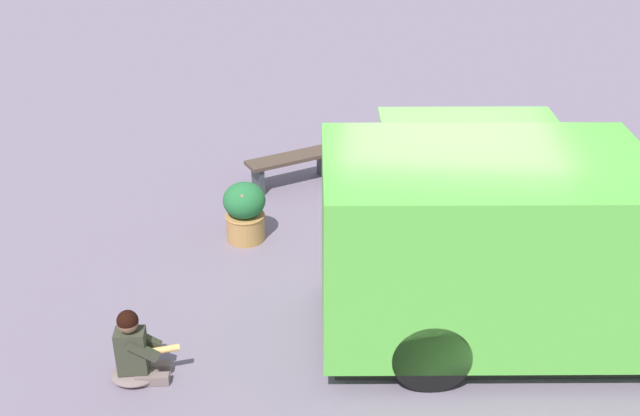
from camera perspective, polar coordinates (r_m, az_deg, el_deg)
ground_plane at (r=10.23m, az=8.59°, el=-5.74°), size 40.00×40.00×0.00m
food_truck at (r=9.05m, az=15.73°, el=-3.21°), size 5.20×2.96×2.24m
person_customer at (r=8.67m, az=-13.42°, el=-10.24°), size 0.79×0.51×0.88m
planter_flowering_near at (r=11.01m, az=-5.55°, el=-0.21°), size 0.60×0.60×0.88m
planter_flowering_far at (r=13.16m, az=8.09°, el=4.13°), size 0.56×0.56×0.73m
plaza_bench at (r=12.65m, az=-2.12°, el=3.29°), size 1.47×1.16×0.49m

